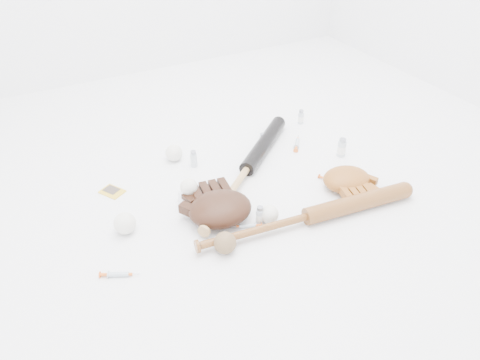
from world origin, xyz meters
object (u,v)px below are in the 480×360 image
bat_dark (247,169)px  pedestal (190,198)px  glove_dark (220,208)px  bat_wood (308,216)px

bat_dark → pedestal: bat_dark is taller
bat_dark → glove_dark: 0.32m
bat_wood → glove_dark: glove_dark is taller
bat_dark → glove_dark: (-0.23, -0.21, 0.02)m
bat_dark → bat_wood: (0.05, -0.39, 0.00)m
bat_dark → pedestal: (-0.30, -0.06, -0.01)m
bat_dark → pedestal: size_ratio=12.65×
glove_dark → pedestal: 0.17m
bat_wood → bat_dark: bearing=103.1°
glove_dark → bat_dark: bearing=49.7°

